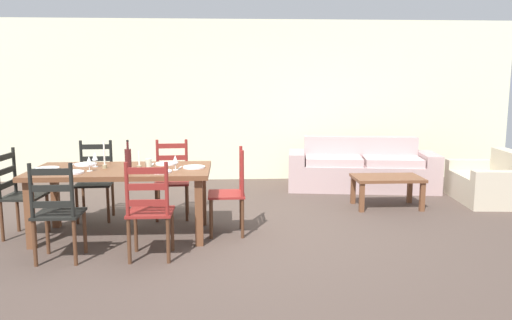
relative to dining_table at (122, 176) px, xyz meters
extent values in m
cube|color=#4B3D35|center=(1.25, -0.07, -0.67)|extent=(9.60, 9.60, 0.02)
cube|color=beige|center=(1.25, 3.23, 0.69)|extent=(9.60, 0.16, 2.70)
cube|color=brown|center=(0.00, 0.00, 0.06)|extent=(1.90, 0.96, 0.05)
cube|color=brown|center=(-0.85, -0.38, -0.31)|extent=(0.08, 0.08, 0.70)
cube|color=brown|center=(0.85, -0.38, -0.31)|extent=(0.08, 0.08, 0.70)
cube|color=brown|center=(-0.85, 0.38, -0.31)|extent=(0.08, 0.08, 0.70)
cube|color=brown|center=(0.85, 0.38, -0.31)|extent=(0.08, 0.08, 0.70)
cube|color=black|center=(-0.44, -0.73, -0.22)|extent=(0.42, 0.40, 0.03)
cylinder|color=#4F2F1D|center=(-0.62, -0.56, -0.45)|extent=(0.04, 0.04, 0.43)
cylinder|color=#4F2F1D|center=(-0.26, -0.55, -0.45)|extent=(0.04, 0.04, 0.43)
cylinder|color=#4F2F1D|center=(-0.62, -0.90, -0.45)|extent=(0.04, 0.04, 0.43)
cylinder|color=#4F2F1D|center=(-0.26, -0.89, -0.45)|extent=(0.04, 0.04, 0.43)
cylinder|color=black|center=(-0.62, -0.90, 0.05)|extent=(0.04, 0.04, 0.50)
cylinder|color=black|center=(-0.26, -0.89, 0.05)|extent=(0.04, 0.04, 0.50)
cube|color=black|center=(-0.44, -0.90, -0.08)|extent=(0.38, 0.03, 0.06)
cube|color=black|center=(-0.44, -0.90, 0.07)|extent=(0.38, 0.03, 0.06)
cube|color=black|center=(-0.44, -0.90, 0.22)|extent=(0.38, 0.03, 0.06)
cube|color=maroon|center=(0.41, -0.71, -0.22)|extent=(0.42, 0.40, 0.03)
cylinder|color=#4F2F1D|center=(0.23, -0.54, -0.45)|extent=(0.04, 0.04, 0.43)
cylinder|color=#4F2F1D|center=(0.59, -0.54, -0.45)|extent=(0.04, 0.04, 0.43)
cylinder|color=#4F2F1D|center=(0.23, -0.88, -0.45)|extent=(0.04, 0.04, 0.43)
cylinder|color=#4F2F1D|center=(0.59, -0.88, -0.45)|extent=(0.04, 0.04, 0.43)
cylinder|color=maroon|center=(0.23, -0.88, 0.05)|extent=(0.04, 0.04, 0.50)
cylinder|color=maroon|center=(0.59, -0.88, 0.05)|extent=(0.04, 0.04, 0.50)
cube|color=maroon|center=(0.41, -0.88, -0.08)|extent=(0.38, 0.02, 0.06)
cube|color=maroon|center=(0.41, -0.88, 0.07)|extent=(0.38, 0.02, 0.06)
cube|color=maroon|center=(0.41, -0.88, 0.22)|extent=(0.38, 0.02, 0.06)
cube|color=black|center=(-0.48, 0.68, -0.22)|extent=(0.44, 0.42, 0.03)
cylinder|color=#4F2F1D|center=(-0.29, 0.52, -0.45)|extent=(0.04, 0.04, 0.43)
cylinder|color=#4F2F1D|center=(-0.65, 0.50, -0.45)|extent=(0.04, 0.04, 0.43)
cylinder|color=#4F2F1D|center=(-0.30, 0.86, -0.45)|extent=(0.04, 0.04, 0.43)
cylinder|color=#4F2F1D|center=(-0.66, 0.84, -0.45)|extent=(0.04, 0.04, 0.43)
cylinder|color=black|center=(-0.30, 0.86, 0.05)|extent=(0.04, 0.04, 0.50)
cylinder|color=black|center=(-0.66, 0.84, 0.05)|extent=(0.04, 0.04, 0.50)
cube|color=black|center=(-0.48, 0.85, -0.08)|extent=(0.38, 0.05, 0.06)
cube|color=black|center=(-0.48, 0.85, 0.07)|extent=(0.38, 0.05, 0.06)
cube|color=black|center=(-0.48, 0.85, 0.22)|extent=(0.38, 0.05, 0.06)
cube|color=maroon|center=(0.46, 0.71, -0.22)|extent=(0.44, 0.42, 0.03)
cylinder|color=#4F2F1D|center=(0.65, 0.55, -0.45)|extent=(0.04, 0.04, 0.43)
cylinder|color=#4F2F1D|center=(0.29, 0.53, -0.45)|extent=(0.04, 0.04, 0.43)
cylinder|color=#4F2F1D|center=(0.63, 0.89, -0.45)|extent=(0.04, 0.04, 0.43)
cylinder|color=#4F2F1D|center=(0.27, 0.87, -0.45)|extent=(0.04, 0.04, 0.43)
cylinder|color=maroon|center=(0.63, 0.89, 0.05)|extent=(0.04, 0.04, 0.50)
cylinder|color=maroon|center=(0.27, 0.87, 0.05)|extent=(0.04, 0.04, 0.50)
cube|color=maroon|center=(0.45, 0.88, -0.08)|extent=(0.38, 0.05, 0.06)
cube|color=maroon|center=(0.45, 0.88, 0.07)|extent=(0.38, 0.05, 0.06)
cube|color=maroon|center=(0.45, 0.88, 0.22)|extent=(0.38, 0.05, 0.06)
cube|color=black|center=(-1.06, 0.04, -0.22)|extent=(0.42, 0.44, 0.03)
cylinder|color=#4F2F1D|center=(-0.88, 0.21, -0.45)|extent=(0.04, 0.04, 0.43)
cylinder|color=#4F2F1D|center=(-0.90, -0.15, -0.45)|extent=(0.04, 0.04, 0.43)
cylinder|color=#4F2F1D|center=(-1.22, 0.23, -0.45)|extent=(0.04, 0.04, 0.43)
cylinder|color=#4F2F1D|center=(-1.24, -0.13, -0.45)|extent=(0.04, 0.04, 0.43)
cylinder|color=black|center=(-1.22, 0.23, 0.05)|extent=(0.04, 0.04, 0.50)
cube|color=black|center=(-1.23, 0.05, -0.08)|extent=(0.05, 0.38, 0.06)
cube|color=black|center=(-1.23, 0.05, 0.07)|extent=(0.05, 0.38, 0.06)
cube|color=black|center=(-1.23, 0.05, 0.22)|extent=(0.05, 0.38, 0.06)
cube|color=maroon|center=(1.13, 0.02, -0.22)|extent=(0.41, 0.43, 0.03)
cylinder|color=#4F2F1D|center=(0.96, -0.17, -0.45)|extent=(0.04, 0.04, 0.43)
cylinder|color=#4F2F1D|center=(0.96, 0.19, -0.45)|extent=(0.04, 0.04, 0.43)
cylinder|color=#4F2F1D|center=(1.30, -0.16, -0.45)|extent=(0.04, 0.04, 0.43)
cylinder|color=#4F2F1D|center=(1.30, 0.20, -0.45)|extent=(0.04, 0.04, 0.43)
cylinder|color=maroon|center=(1.30, -0.16, 0.05)|extent=(0.04, 0.04, 0.50)
cylinder|color=maroon|center=(1.30, 0.20, 0.05)|extent=(0.04, 0.04, 0.50)
cube|color=maroon|center=(1.30, 0.02, -0.08)|extent=(0.03, 0.38, 0.06)
cube|color=maroon|center=(1.30, 0.02, 0.07)|extent=(0.03, 0.38, 0.06)
cube|color=maroon|center=(1.30, 0.02, 0.22)|extent=(0.03, 0.38, 0.06)
cylinder|color=white|center=(-0.45, -0.25, 0.10)|extent=(0.24, 0.24, 0.02)
cube|color=silver|center=(-0.60, -0.25, 0.09)|extent=(0.02, 0.17, 0.01)
cylinder|color=white|center=(0.45, -0.25, 0.10)|extent=(0.24, 0.24, 0.02)
cube|color=silver|center=(0.30, -0.25, 0.09)|extent=(0.02, 0.17, 0.01)
cylinder|color=white|center=(-0.45, 0.25, 0.10)|extent=(0.24, 0.24, 0.02)
cube|color=silver|center=(-0.60, 0.25, 0.09)|extent=(0.02, 0.17, 0.01)
cylinder|color=white|center=(0.45, 0.25, 0.10)|extent=(0.24, 0.24, 0.02)
cube|color=silver|center=(0.30, 0.25, 0.09)|extent=(0.02, 0.17, 0.01)
cylinder|color=white|center=(-0.78, 0.00, 0.10)|extent=(0.24, 0.24, 0.02)
cube|color=silver|center=(-0.93, 0.00, 0.09)|extent=(0.02, 0.17, 0.01)
cylinder|color=white|center=(0.78, 0.00, 0.10)|extent=(0.24, 0.24, 0.02)
cube|color=silver|center=(0.63, 0.00, 0.09)|extent=(0.03, 0.17, 0.01)
cylinder|color=#471919|center=(0.09, -0.06, 0.20)|extent=(0.07, 0.07, 0.22)
cylinder|color=#471919|center=(0.09, -0.06, 0.35)|extent=(0.02, 0.02, 0.08)
cylinder|color=black|center=(0.09, -0.06, 0.39)|extent=(0.03, 0.03, 0.02)
cylinder|color=white|center=(-0.30, -0.15, 0.09)|extent=(0.06, 0.06, 0.01)
cylinder|color=white|center=(-0.30, -0.15, 0.13)|extent=(0.01, 0.01, 0.07)
cone|color=white|center=(-0.30, -0.15, 0.21)|extent=(0.06, 0.06, 0.08)
cylinder|color=white|center=(0.59, -0.13, 0.09)|extent=(0.06, 0.06, 0.01)
cylinder|color=white|center=(0.59, -0.13, 0.13)|extent=(0.01, 0.01, 0.07)
cone|color=white|center=(0.59, -0.13, 0.21)|extent=(0.06, 0.06, 0.08)
cylinder|color=white|center=(-0.31, 0.12, 0.09)|extent=(0.06, 0.06, 0.01)
cylinder|color=white|center=(-0.31, 0.12, 0.13)|extent=(0.01, 0.01, 0.07)
cone|color=white|center=(-0.31, 0.12, 0.21)|extent=(0.06, 0.06, 0.08)
cylinder|color=beige|center=(0.28, 0.09, 0.13)|extent=(0.07, 0.07, 0.09)
cylinder|color=#998C66|center=(-0.18, 0.02, 0.11)|extent=(0.05, 0.05, 0.04)
cylinder|color=white|center=(-0.18, 0.02, 0.25)|extent=(0.02, 0.02, 0.24)
cylinder|color=#998C66|center=(0.20, -0.04, 0.11)|extent=(0.05, 0.05, 0.04)
cylinder|color=white|center=(0.20, -0.04, 0.20)|extent=(0.02, 0.02, 0.16)
cube|color=#B49694|center=(3.24, 2.24, -0.46)|extent=(1.89, 1.04, 0.40)
cube|color=#B49694|center=(3.28, 2.53, -0.26)|extent=(1.81, 0.44, 0.80)
cube|color=#B49694|center=(4.25, 2.10, -0.37)|extent=(0.35, 0.83, 0.58)
cube|color=#B49694|center=(2.23, 2.37, -0.37)|extent=(0.35, 0.83, 0.58)
cube|color=#CAA8A6|center=(3.68, 2.12, -0.20)|extent=(0.94, 0.75, 0.12)
cube|color=#CAA8A6|center=(2.79, 2.25, -0.20)|extent=(0.94, 0.75, 0.12)
cube|color=brown|center=(3.28, 1.09, -0.26)|extent=(0.90, 0.56, 0.04)
cube|color=brown|center=(2.88, 0.86, -0.47)|extent=(0.06, 0.06, 0.38)
cube|color=brown|center=(3.68, 0.86, -0.47)|extent=(0.06, 0.06, 0.38)
cube|color=brown|center=(2.88, 1.32, -0.47)|extent=(0.06, 0.06, 0.38)
cube|color=brown|center=(3.68, 1.32, -0.47)|extent=(0.06, 0.06, 0.38)
cube|color=#C3B59C|center=(4.79, 1.34, -0.47)|extent=(0.86, 0.86, 0.38)
cube|color=#C3B59C|center=(5.09, 1.31, -0.30)|extent=(0.27, 0.81, 0.72)
cube|color=#C3B59C|center=(4.75, 0.85, -0.40)|extent=(0.81, 0.25, 0.52)
cube|color=#C3B59C|center=(4.83, 1.82, -0.40)|extent=(0.81, 0.25, 0.52)
camera|label=1|loc=(1.16, -5.42, 1.02)|focal=35.31mm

